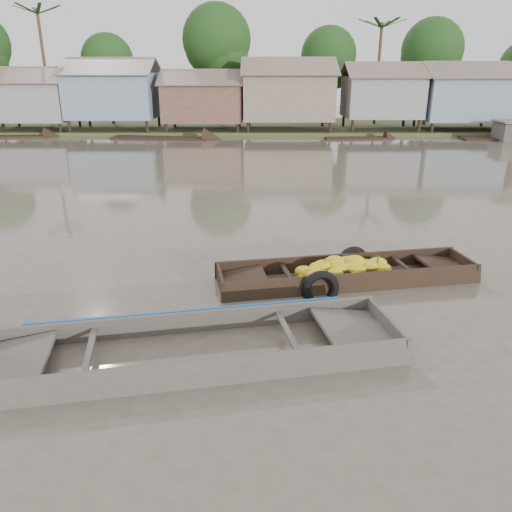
{
  "coord_description": "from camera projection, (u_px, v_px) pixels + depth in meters",
  "views": [
    {
      "loc": [
        0.31,
        -9.56,
        4.56
      ],
      "look_at": [
        0.26,
        0.45,
        0.8
      ],
      "focal_mm": 35.0,
      "sensor_mm": 36.0,
      "label": 1
    }
  ],
  "objects": [
    {
      "name": "distant_boats",
      "position": [
        441.0,
        139.0,
        33.18
      ],
      "size": [
        46.77,
        15.33,
        1.38
      ],
      "color": "black",
      "rests_on": "ground"
    },
    {
      "name": "riverbank",
      "position": [
        293.0,
        89.0,
        39.28
      ],
      "size": [
        120.0,
        12.47,
        10.22
      ],
      "color": "#384723",
      "rests_on": "ground"
    },
    {
      "name": "viewer_boat",
      "position": [
        194.0,
        354.0,
        8.42
      ],
      "size": [
        7.3,
        3.18,
        0.57
      ],
      "rotation": [
        0.0,
        0.0,
        0.19
      ],
      "color": "#3C3633",
      "rests_on": "ground"
    },
    {
      "name": "banana_boat",
      "position": [
        343.0,
        274.0,
        11.38
      ],
      "size": [
        6.08,
        2.46,
        0.85
      ],
      "rotation": [
        0.0,
        0.0,
        0.18
      ],
      "color": "black",
      "rests_on": "ground"
    },
    {
      "name": "ground",
      "position": [
        244.0,
        299.0,
        10.55
      ],
      "size": [
        120.0,
        120.0,
        0.0
      ],
      "primitive_type": "plane",
      "color": "#51493E",
      "rests_on": "ground"
    }
  ]
}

